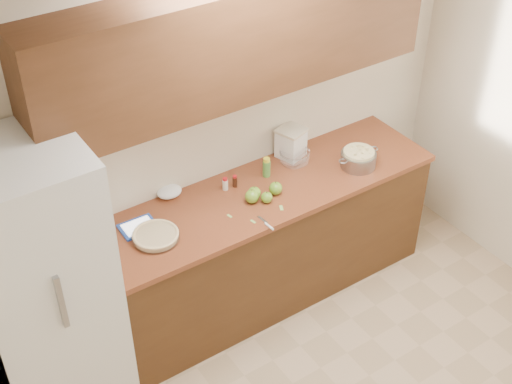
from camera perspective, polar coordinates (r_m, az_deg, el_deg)
room_shell at (r=3.56m, az=13.08°, el=-7.40°), size 3.60×3.60×3.60m
counter_run at (r=4.94m, az=-0.25°, el=-4.48°), size 2.64×0.68×0.92m
upper_cabinets at (r=4.22m, az=-1.49°, el=12.02°), size 2.60×0.34×0.70m
fridge at (r=4.21m, az=-16.69°, el=-7.35°), size 0.70×0.70×1.80m
pie at (r=4.33m, az=-8.02°, el=-3.50°), size 0.29×0.29×0.05m
colander at (r=4.93m, az=8.19°, el=2.66°), size 0.33×0.24×0.12m
flour_canister at (r=4.96m, az=2.81°, el=3.98°), size 0.22×0.22×0.22m
tablet at (r=4.44m, az=-9.39°, el=-2.78°), size 0.23×0.17×0.02m
paring_knife at (r=4.40m, az=0.97°, el=-2.67°), size 0.03×0.17×0.02m
lemon_bottle at (r=4.78m, az=0.85°, el=1.98°), size 0.05×0.05×0.14m
cinnamon_shaker at (r=4.67m, az=-2.48°, el=0.64°), size 0.04×0.04×0.09m
vanilla_bottle at (r=4.70m, az=-1.70°, el=0.86°), size 0.03×0.03×0.09m
mixing_bowl at (r=4.95m, az=3.10°, el=2.93°), size 0.22×0.22×0.08m
paper_towel at (r=4.65m, az=-6.95°, el=0.04°), size 0.17×0.15×0.07m
apple_left at (r=4.56m, az=-0.33°, el=-0.36°), size 0.09×0.09×0.10m
apple_center at (r=4.59m, az=-0.14°, el=-0.08°), size 0.09×0.09×0.10m
apple_front at (r=4.56m, az=0.86°, el=-0.44°), size 0.07×0.07×0.09m
apple_extra at (r=4.63m, az=1.58°, el=0.30°), size 0.09×0.09×0.10m
peel_a at (r=4.54m, az=2.04°, el=-1.28°), size 0.04×0.05×0.00m
peel_b at (r=4.48m, az=-2.13°, el=-1.93°), size 0.02×0.04×0.00m
peel_c at (r=4.43m, az=-0.24°, el=-2.37°), size 0.02×0.04×0.00m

